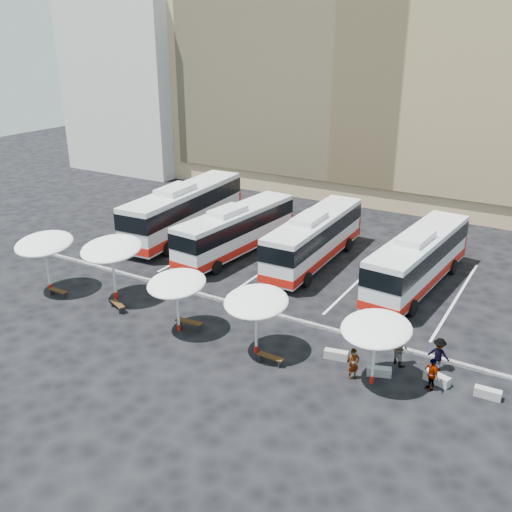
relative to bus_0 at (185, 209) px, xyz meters
The scene contains 26 objects.
ground 12.71m from the bus_0, 44.95° to the right, with size 120.00×120.00×0.00m, color black.
sandstone_building 26.81m from the bus_0, 68.93° to the left, with size 42.00×18.25×29.60m.
apartment_block 27.93m from the bus_0, 134.98° to the left, with size 14.00×14.00×18.00m, color silver.
curb_divider 12.35m from the bus_0, 43.29° to the right, with size 34.00×0.25×0.15m, color black.
bay_lines 9.16m from the bus_0, ahead, with size 24.15×12.00×0.01m.
bus_0 is the anchor object (origin of this frame).
bus_1 5.72m from the bus_0, 13.41° to the right, with size 3.31×11.51×3.60m.
bus_2 11.09m from the bus_0, ahead, with size 2.93×11.66×3.68m.
bus_3 18.27m from the bus_0, ahead, with size 3.42×11.91×3.73m.
sunshade_0 12.52m from the bus_0, 94.31° to the right, with size 4.23×4.26×3.59m.
sunshade_1 11.78m from the bus_0, 73.45° to the right, with size 4.16×4.20×3.72m.
sunshade_2 15.39m from the bus_0, 54.12° to the right, with size 3.11×3.15×3.23m.
sunshade_3 18.41m from the bus_0, 41.91° to the right, with size 3.46×3.50×3.30m.
sunshade_4 22.88m from the bus_0, 31.28° to the right, with size 3.49×3.53×3.27m.
wood_bench_0 12.94m from the bus_0, 89.23° to the right, with size 1.34×0.38×0.41m.
wood_bench_1 13.24m from the bus_0, 69.93° to the right, with size 1.38×0.86×0.41m.
wood_bench_2 15.36m from the bus_0, 52.10° to the right, with size 1.56×0.55×0.47m.
wood_bench_3 19.65m from the bus_0, 40.85° to the right, with size 1.35×0.39×0.41m.
conc_bench_0 20.50m from the bus_0, 31.91° to the right, with size 1.15×0.38×0.43m, color gray.
conc_bench_1 22.64m from the bus_0, 29.56° to the right, with size 1.11×0.37×0.42m, color gray.
conc_bench_2 24.46m from the bus_0, 25.14° to the right, with size 1.20×0.40×0.45m, color gray.
conc_bench_3 26.45m from the bus_0, 23.10° to the right, with size 1.12×0.37×0.42m, color gray.
passenger_0 22.22m from the bus_0, 32.69° to the right, with size 0.56×0.37×1.54m, color black.
passenger_1 22.36m from the bus_0, 25.75° to the right, with size 0.87×0.68×1.79m, color black.
passenger_2 24.58m from the bus_0, 26.66° to the right, with size 0.92×0.38×1.57m, color black.
passenger_3 23.72m from the bus_0, 22.95° to the right, with size 1.06×0.61×1.64m, color black.
Camera 1 is at (17.34, -24.57, 14.89)m, focal length 40.00 mm.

